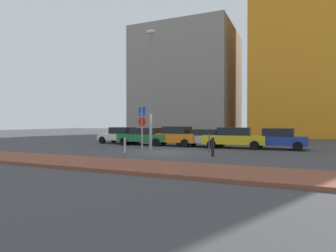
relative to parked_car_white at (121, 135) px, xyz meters
The scene contains 15 objects.
ground_plane 8.58m from the parked_car_white, 38.24° to the right, with size 120.00×120.00×0.00m, color #424244.
sidewalk_brick 13.31m from the parked_car_white, 59.67° to the right, with size 40.00×3.06×0.14m, color brown.
parked_car_white is the anchor object (origin of this frame).
parked_car_green 2.85m from the parked_car_white, 12.04° to the right, with size 4.44×2.25×1.45m.
parked_car_orange 5.49m from the parked_car_white, ahead, with size 4.35×2.20×1.59m.
parked_car_silver 7.83m from the parked_car_white, ahead, with size 4.23×2.06×1.37m.
parked_car_yellow 10.39m from the parked_car_white, ahead, with size 4.56×2.19×1.55m.
parked_car_blue 13.42m from the parked_car_white, ahead, with size 4.05×2.16×1.50m.
parking_sign_post 8.74m from the parked_car_white, 48.09° to the right, with size 0.59×0.18×2.91m.
parking_meter 9.97m from the parked_car_white, 21.04° to the right, with size 0.18×0.14×1.48m.
street_lamp 8.26m from the parked_car_white, 40.55° to the right, with size 0.70×0.36×8.24m.
traffic_bollard_near 12.08m from the parked_car_white, 31.78° to the right, with size 0.17×0.17×1.07m, color black.
traffic_bollard_mid 8.29m from the parked_car_white, 55.01° to the right, with size 0.14×0.14×0.97m, color #B7B7BC.
building_colorful_midrise 31.48m from the parked_car_white, 51.02° to the left, with size 18.05×15.27×26.33m, color orange.
building_under_construction 23.40m from the parked_car_white, 93.15° to the left, with size 14.90×14.58×16.61m, color gray.
Camera 1 is at (7.59, -16.56, 1.92)m, focal length 30.15 mm.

